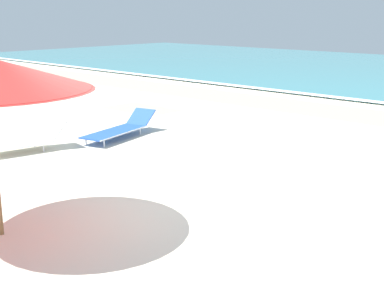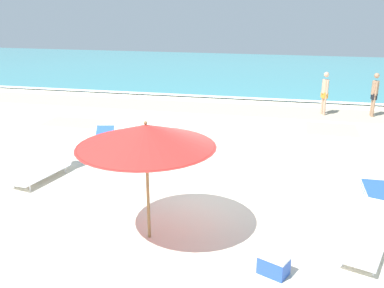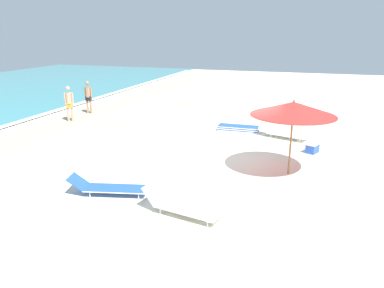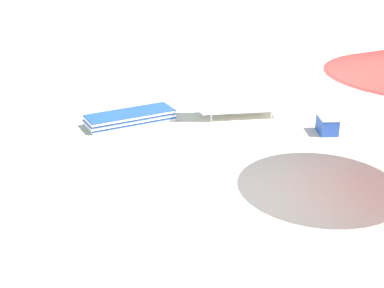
# 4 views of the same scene
# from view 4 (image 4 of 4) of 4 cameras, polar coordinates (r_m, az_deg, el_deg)

# --- Properties ---
(ground_plane) EXTENTS (60.00, 60.00, 0.16)m
(ground_plane) POSITION_cam_4_polar(r_m,az_deg,el_deg) (8.27, 9.68, -6.32)
(ground_plane) COLOR beige
(lounger_stack) EXTENTS (0.63, 1.86, 0.24)m
(lounger_stack) POSITION_cam_4_polar(r_m,az_deg,el_deg) (11.08, -6.61, 2.81)
(lounger_stack) COLOR blue
(lounger_stack) RESTS_ON ground_plane
(sun_lounger_near_water_left) EXTENTS (1.22, 2.10, 0.61)m
(sun_lounger_near_water_left) POSITION_cam_4_polar(r_m,az_deg,el_deg) (11.39, 3.96, 4.01)
(sun_lounger_near_water_left) COLOR white
(sun_lounger_near_water_left) RESTS_ON ground_plane
(cooler_box) EXTENTS (0.60, 0.53, 0.37)m
(cooler_box) POSITION_cam_4_polar(r_m,az_deg,el_deg) (10.82, 14.25, 2.08)
(cooler_box) COLOR blue
(cooler_box) RESTS_ON ground_plane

